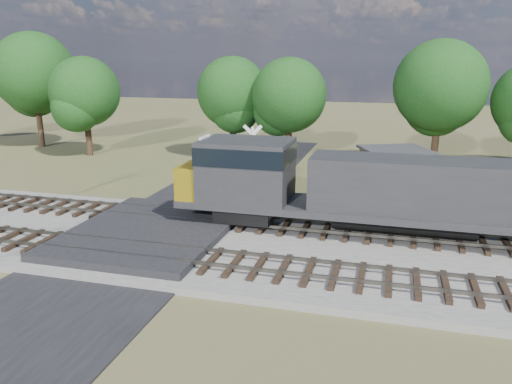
% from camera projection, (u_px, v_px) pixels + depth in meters
% --- Properties ---
extents(ground, '(160.00, 160.00, 0.00)m').
position_uv_depth(ground, '(146.00, 243.00, 23.25)').
color(ground, '#4B522B').
rests_on(ground, ground).
extents(ballast_bed, '(140.00, 10.00, 0.30)m').
position_uv_depth(ballast_bed, '(365.00, 258.00, 21.13)').
color(ballast_bed, gray).
rests_on(ballast_bed, ground).
extents(road, '(7.00, 60.00, 0.08)m').
position_uv_depth(road, '(146.00, 242.00, 23.24)').
color(road, black).
rests_on(road, ground).
extents(crossing_panel, '(7.00, 9.00, 0.62)m').
position_uv_depth(crossing_panel, '(150.00, 233.00, 23.63)').
color(crossing_panel, '#262628').
rests_on(crossing_panel, ground).
extents(track_near, '(140.00, 2.60, 0.33)m').
position_uv_depth(track_near, '(191.00, 258.00, 20.48)').
color(track_near, black).
rests_on(track_near, ballast_bed).
extents(track_far, '(140.00, 2.60, 0.33)m').
position_uv_depth(track_far, '(229.00, 221.00, 25.14)').
color(track_far, black).
rests_on(track_far, ballast_bed).
extents(crossing_signal_far, '(1.84, 0.47, 4.59)m').
position_uv_depth(crossing_signal_far, '(251.00, 169.00, 29.92)').
color(crossing_signal_far, silver).
rests_on(crossing_signal_far, ground).
extents(equipment_shed, '(5.24, 5.24, 2.74)m').
position_uv_depth(equipment_shed, '(395.00, 170.00, 32.14)').
color(equipment_shed, '#4D3721').
rests_on(equipment_shed, ground).
extents(treeline, '(82.67, 10.76, 10.80)m').
position_uv_depth(treeline, '(361.00, 86.00, 38.59)').
color(treeline, black).
rests_on(treeline, ground).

